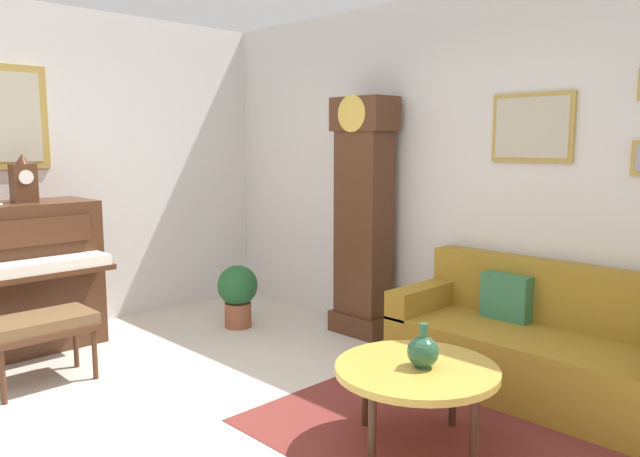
# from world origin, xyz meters

# --- Properties ---
(ground_plane) EXTENTS (6.40, 6.00, 0.10)m
(ground_plane) POSITION_xyz_m (0.00, 0.00, -0.05)
(ground_plane) COLOR beige
(wall_left) EXTENTS (0.13, 4.90, 2.80)m
(wall_left) POSITION_xyz_m (-2.60, -0.01, 1.41)
(wall_left) COLOR silver
(wall_left) RESTS_ON ground_plane
(wall_back) EXTENTS (5.30, 0.13, 2.80)m
(wall_back) POSITION_xyz_m (0.02, 2.40, 1.40)
(wall_back) COLOR silver
(wall_back) RESTS_ON ground_plane
(area_rug) EXTENTS (2.10, 1.50, 0.01)m
(area_rug) POSITION_xyz_m (0.98, 0.99, 0.00)
(area_rug) COLOR maroon
(area_rug) RESTS_ON ground_plane
(piano) EXTENTS (0.87, 1.44, 1.18)m
(piano) POSITION_xyz_m (-2.23, -0.29, 0.60)
(piano) COLOR #4C2B19
(piano) RESTS_ON ground_plane
(piano_bench) EXTENTS (0.42, 0.70, 0.48)m
(piano_bench) POSITION_xyz_m (-1.39, -0.31, 0.41)
(piano_bench) COLOR #4C2B19
(piano_bench) RESTS_ON ground_plane
(grandfather_clock) EXTENTS (0.52, 0.34, 2.03)m
(grandfather_clock) POSITION_xyz_m (-0.62, 2.12, 0.96)
(grandfather_clock) COLOR #4C2B19
(grandfather_clock) RESTS_ON ground_plane
(couch) EXTENTS (1.90, 0.80, 0.84)m
(couch) POSITION_xyz_m (1.05, 1.99, 0.31)
(couch) COLOR olive
(couch) RESTS_ON ground_plane
(coffee_table) EXTENTS (0.88, 0.88, 0.46)m
(coffee_table) POSITION_xyz_m (0.93, 0.80, 0.43)
(coffee_table) COLOR gold
(coffee_table) RESTS_ON ground_plane
(mantel_clock) EXTENTS (0.13, 0.18, 0.38)m
(mantel_clock) POSITION_xyz_m (-2.23, -0.07, 1.35)
(mantel_clock) COLOR #4C2B19
(mantel_clock) RESTS_ON piano
(green_jug) EXTENTS (0.17, 0.17, 0.24)m
(green_jug) POSITION_xyz_m (0.96, 0.82, 0.55)
(green_jug) COLOR #234C33
(green_jug) RESTS_ON coffee_table
(potted_plant) EXTENTS (0.36, 0.36, 0.56)m
(potted_plant) POSITION_xyz_m (-1.53, 1.45, 0.32)
(potted_plant) COLOR #935138
(potted_plant) RESTS_ON ground_plane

